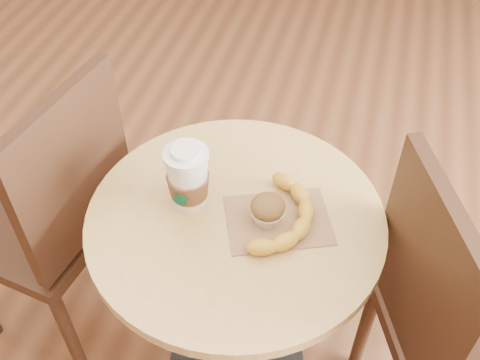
{
  "coord_description": "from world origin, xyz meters",
  "views": [
    {
      "loc": [
        0.34,
        -0.82,
        1.75
      ],
      "look_at": [
        0.11,
        0.06,
        0.83
      ],
      "focal_mm": 42.0,
      "sensor_mm": 36.0,
      "label": 1
    }
  ],
  "objects_px": {
    "cafe_table": "(236,268)",
    "coffee_cup": "(188,180)",
    "banana": "(288,215)",
    "chair_right": "(454,325)",
    "chair_left": "(53,214)",
    "muffin": "(268,210)"
  },
  "relations": [
    {
      "from": "cafe_table",
      "to": "chair_right",
      "type": "relative_size",
      "value": 0.76
    },
    {
      "from": "banana",
      "to": "cafe_table",
      "type": "bearing_deg",
      "value": -166.98
    },
    {
      "from": "chair_right",
      "to": "coffee_cup",
      "type": "xyz_separation_m",
      "value": [
        -0.67,
        0.04,
        0.28
      ]
    },
    {
      "from": "coffee_cup",
      "to": "banana",
      "type": "height_order",
      "value": "coffee_cup"
    },
    {
      "from": "cafe_table",
      "to": "coffee_cup",
      "type": "distance_m",
      "value": 0.31
    },
    {
      "from": "chair_left",
      "to": "banana",
      "type": "relative_size",
      "value": 3.49
    },
    {
      "from": "chair_right",
      "to": "banana",
      "type": "bearing_deg",
      "value": 61.5
    },
    {
      "from": "cafe_table",
      "to": "coffee_cup",
      "type": "height_order",
      "value": "coffee_cup"
    },
    {
      "from": "chair_left",
      "to": "banana",
      "type": "bearing_deg",
      "value": 96.72
    },
    {
      "from": "chair_right",
      "to": "muffin",
      "type": "height_order",
      "value": "chair_right"
    },
    {
      "from": "chair_right",
      "to": "banana",
      "type": "relative_size",
      "value": 3.5
    },
    {
      "from": "cafe_table",
      "to": "chair_left",
      "type": "distance_m",
      "value": 0.56
    },
    {
      "from": "muffin",
      "to": "banana",
      "type": "distance_m",
      "value": 0.05
    },
    {
      "from": "chair_right",
      "to": "muffin",
      "type": "bearing_deg",
      "value": 63.33
    },
    {
      "from": "chair_right",
      "to": "banana",
      "type": "height_order",
      "value": "chair_right"
    },
    {
      "from": "chair_left",
      "to": "coffee_cup",
      "type": "relative_size",
      "value": 5.73
    },
    {
      "from": "coffee_cup",
      "to": "chair_left",
      "type": "bearing_deg",
      "value": 178.9
    },
    {
      "from": "muffin",
      "to": "cafe_table",
      "type": "bearing_deg",
      "value": -178.71
    },
    {
      "from": "chair_right",
      "to": "banana",
      "type": "distance_m",
      "value": 0.49
    },
    {
      "from": "chair_left",
      "to": "muffin",
      "type": "distance_m",
      "value": 0.68
    },
    {
      "from": "coffee_cup",
      "to": "banana",
      "type": "bearing_deg",
      "value": 2.75
    },
    {
      "from": "coffee_cup",
      "to": "chair_right",
      "type": "bearing_deg",
      "value": -0.78
    }
  ]
}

